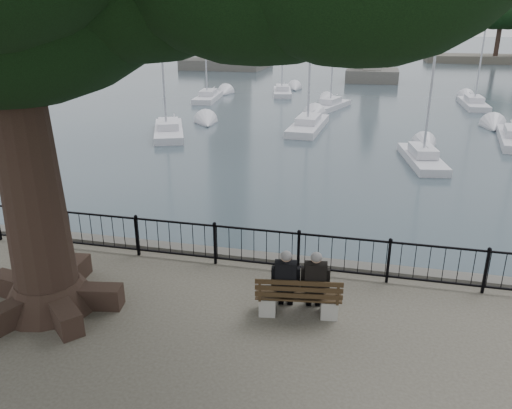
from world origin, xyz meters
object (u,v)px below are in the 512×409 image
(bench, at_px, (298,301))
(person_right, at_px, (315,284))
(person_left, at_px, (286,283))
(lion_monument, at_px, (373,62))

(bench, xyz_separation_m, person_right, (0.30, 0.14, 0.34))
(bench, bearing_deg, person_left, 167.31)
(person_right, bearing_deg, bench, -154.81)
(person_right, relative_size, lion_monument, 0.17)
(bench, xyz_separation_m, lion_monument, (0.73, 49.19, 0.74))
(person_left, distance_m, lion_monument, 49.14)
(person_left, relative_size, person_right, 1.00)
(bench, height_order, person_right, person_right)
(person_left, distance_m, person_right, 0.57)
(lion_monument, bearing_deg, bench, -90.85)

